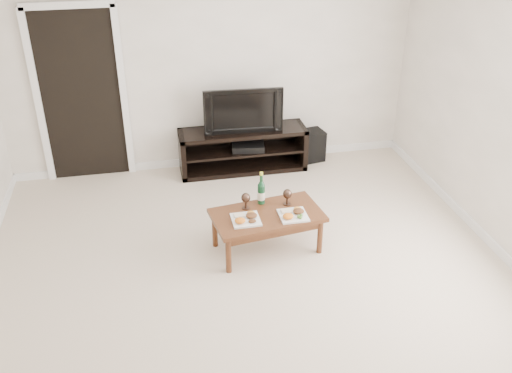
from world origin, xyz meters
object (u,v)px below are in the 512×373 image
object	(u,v)px
subwoofer	(312,145)
television	(242,109)
media_console	(243,150)
coffee_table	(267,231)

from	to	relation	value
subwoofer	television	bearing A→B (deg)	175.42
media_console	subwoofer	world-z (taller)	media_console
media_console	subwoofer	bearing A→B (deg)	6.20
television	coffee_table	size ratio (longest dim) A/B	0.90
coffee_table	media_console	bearing A→B (deg)	87.11
television	media_console	bearing A→B (deg)	0.00
subwoofer	coffee_table	xyz separation A→B (m)	(-1.04, -1.90, 0.01)
television	subwoofer	xyz separation A→B (m)	(0.95, 0.10, -0.62)
television	coffee_table	bearing A→B (deg)	-89.91
media_console	television	distance (m)	0.55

